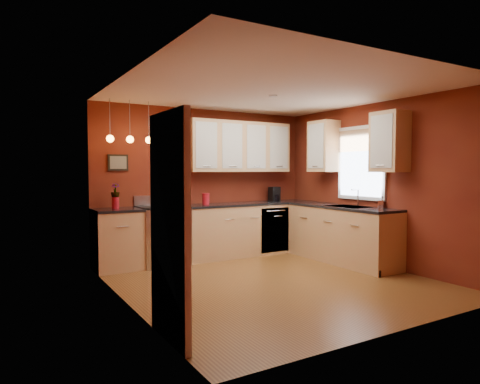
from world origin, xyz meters
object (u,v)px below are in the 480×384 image
sink (348,208)px  coffee_maker (275,194)px  red_canister (206,199)px  soap_pump (382,202)px  gas_range (163,235)px

sink → coffee_maker: 1.65m
red_canister → soap_pump: 2.87m
red_canister → soap_pump: red_canister is taller
sink → red_canister: sink is taller
red_canister → coffee_maker: 1.52m
coffee_maker → soap_pump: 2.15m
red_canister → soap_pump: bearing=-43.2°
sink → coffee_maker: size_ratio=2.61×
gas_range → red_canister: size_ratio=5.75×
soap_pump → coffee_maker: bearing=105.4°
sink → soap_pump: sink is taller
soap_pump → gas_range: bearing=145.6°
gas_range → sink: bearing=-29.8°
red_canister → soap_pump: size_ratio=1.06×
gas_range → coffee_maker: 2.37m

